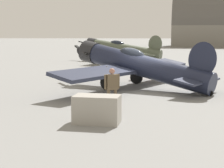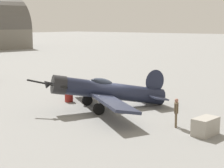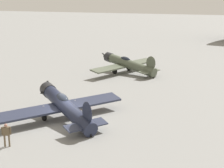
{
  "view_description": "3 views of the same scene",
  "coord_description": "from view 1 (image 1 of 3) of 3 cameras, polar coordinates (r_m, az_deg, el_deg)",
  "views": [
    {
      "loc": [
        -20.24,
        0.13,
        3.11
      ],
      "look_at": [
        -5.96,
        1.31,
        1.1
      ],
      "focal_mm": 58.11,
      "sensor_mm": 36.0,
      "label": 1
    },
    {
      "loc": [
        -15.96,
        19.68,
        6.05
      ],
      "look_at": [
        0.0,
        0.0,
        1.8
      ],
      "focal_mm": 57.21,
      "sensor_mm": 36.0,
      "label": 2
    },
    {
      "loc": [
        -23.12,
        -14.61,
        10.23
      ],
      "look_at": [
        7.83,
        -0.62,
        1.6
      ],
      "focal_mm": 54.3,
      "sensor_mm": 36.0,
      "label": 3
    }
  ],
  "objects": [
    {
      "name": "fuel_drum",
      "position": [
        24.47,
        4.08,
        1.66
      ],
      "size": [
        0.68,
        0.68,
        0.84
      ],
      "color": "maroon",
      "rests_on": "ground_plane"
    },
    {
      "name": "equipment_crate",
      "position": [
        12.62,
        -2.38,
        -4.01
      ],
      "size": [
        1.07,
        1.67,
        0.98
      ],
      "rotation": [
        0.0,
        0.0,
        1.47
      ],
      "color": "#9E998E",
      "rests_on": "ground_plane"
    },
    {
      "name": "ground_crew_mechanic",
      "position": [
        14.48,
        -0.0,
        -0.2
      ],
      "size": [
        0.44,
        0.59,
        1.73
      ],
      "rotation": [
        0.0,
        0.0,
        0.53
      ],
      "color": "brown",
      "rests_on": "ground_plane"
    },
    {
      "name": "ground_plane",
      "position": [
        20.48,
        5.01,
        -0.77
      ],
      "size": [
        400.0,
        400.0,
        0.0
      ],
      "primitive_type": "plane",
      "color": "gray"
    },
    {
      "name": "airplane_foreground",
      "position": [
        20.57,
        3.92,
        3.01
      ],
      "size": [
        10.59,
        8.72,
        2.82
      ],
      "rotation": [
        0.0,
        0.0,
        7.3
      ],
      "color": "#1E2338",
      "rests_on": "ground_plane"
    },
    {
      "name": "airplane_mid_apron",
      "position": [
        40.33,
        1.31,
        5.49
      ],
      "size": [
        11.87,
        9.83,
        2.98
      ],
      "rotation": [
        0.0,
        0.0,
        7.53
      ],
      "color": "#4C5442",
      "rests_on": "ground_plane"
    }
  ]
}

